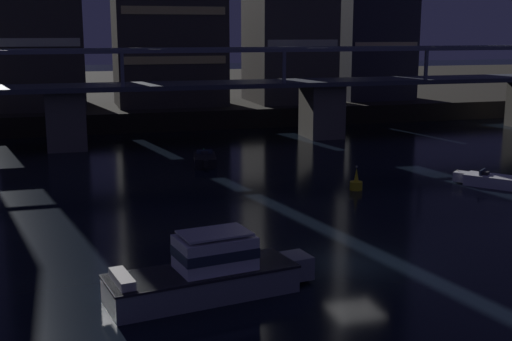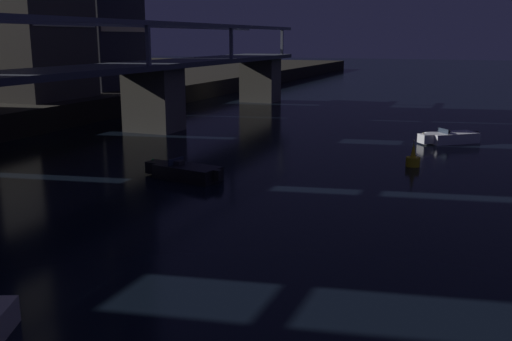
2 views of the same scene
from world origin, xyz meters
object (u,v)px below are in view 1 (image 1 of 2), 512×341
at_px(river_bridge, 200,101).
at_px(speedboat_mid_center, 205,159).
at_px(channel_buoy, 356,183).
at_px(speedboat_mid_left, 491,181).
at_px(cabin_cruiser_near_left, 209,272).

distance_m(river_bridge, speedboat_mid_center, 11.90).
relative_size(river_bridge, speedboat_mid_center, 16.06).
bearing_deg(channel_buoy, speedboat_mid_left, -9.52).
xyz_separation_m(cabin_cruiser_near_left, channel_buoy, (14.13, 16.03, -0.57)).
bearing_deg(speedboat_mid_left, river_bridge, 123.21).
bearing_deg(speedboat_mid_left, speedboat_mid_center, 143.00).
xyz_separation_m(speedboat_mid_left, speedboat_mid_center, (-18.23, 13.74, 0.00)).
height_order(cabin_cruiser_near_left, channel_buoy, cabin_cruiser_near_left).
height_order(speedboat_mid_left, speedboat_mid_center, same).
bearing_deg(cabin_cruiser_near_left, channel_buoy, 48.61).
relative_size(speedboat_mid_left, speedboat_mid_center, 0.88).
xyz_separation_m(river_bridge, speedboat_mid_left, (16.27, -24.85, -3.78)).
distance_m(speedboat_mid_left, speedboat_mid_center, 22.83).
distance_m(cabin_cruiser_near_left, channel_buoy, 21.38).
bearing_deg(cabin_cruiser_near_left, speedboat_mid_center, 78.42).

